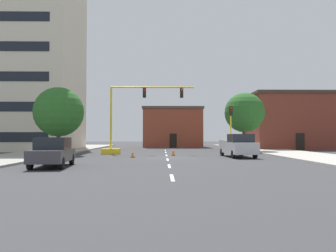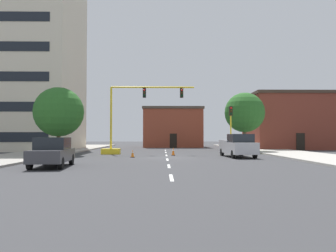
{
  "view_description": "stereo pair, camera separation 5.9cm",
  "coord_description": "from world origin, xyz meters",
  "px_view_note": "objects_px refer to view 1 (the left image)",
  "views": [
    {
      "loc": [
        -0.46,
        -28.39,
        1.82
      ],
      "look_at": [
        0.18,
        4.66,
        2.83
      ],
      "focal_mm": 35.11,
      "sensor_mm": 36.0,
      "label": 1
    },
    {
      "loc": [
        -0.4,
        -28.39,
        1.82
      ],
      "look_at": [
        0.18,
        4.66,
        2.83
      ],
      "focal_mm": 35.11,
      "sensor_mm": 36.0,
      "label": 2
    }
  ],
  "objects_px": {
    "pickup_truck_silver": "(238,146)",
    "sedan_dark_gray_near_left": "(53,152)",
    "tree_right_mid": "(244,113)",
    "traffic_cone_roadside_b": "(133,154)",
    "tree_left_near": "(59,112)",
    "traffic_light_pole_right": "(231,119)",
    "traffic_cone_roadside_a": "(173,151)",
    "traffic_signal_gantry": "(123,132)"
  },
  "relations": [
    {
      "from": "traffic_light_pole_right",
      "to": "traffic_cone_roadside_b",
      "type": "distance_m",
      "value": 10.91
    },
    {
      "from": "traffic_signal_gantry",
      "to": "traffic_cone_roadside_a",
      "type": "xyz_separation_m",
      "value": [
        4.98,
        -2.19,
        -1.88
      ]
    },
    {
      "from": "tree_left_near",
      "to": "tree_right_mid",
      "type": "relative_size",
      "value": 0.94
    },
    {
      "from": "traffic_cone_roadside_a",
      "to": "tree_right_mid",
      "type": "bearing_deg",
      "value": 37.9
    },
    {
      "from": "tree_left_near",
      "to": "traffic_cone_roadside_a",
      "type": "height_order",
      "value": "tree_left_near"
    },
    {
      "from": "pickup_truck_silver",
      "to": "sedan_dark_gray_near_left",
      "type": "xyz_separation_m",
      "value": [
        -12.99,
        -8.78,
        -0.09
      ]
    },
    {
      "from": "tree_right_mid",
      "to": "sedan_dark_gray_near_left",
      "type": "xyz_separation_m",
      "value": [
        -15.92,
        -17.89,
        -3.62
      ]
    },
    {
      "from": "tree_right_mid",
      "to": "sedan_dark_gray_near_left",
      "type": "height_order",
      "value": "tree_right_mid"
    },
    {
      "from": "pickup_truck_silver",
      "to": "traffic_light_pole_right",
      "type": "bearing_deg",
      "value": 85.67
    },
    {
      "from": "tree_right_mid",
      "to": "traffic_cone_roadside_b",
      "type": "height_order",
      "value": "tree_right_mid"
    },
    {
      "from": "traffic_signal_gantry",
      "to": "traffic_light_pole_right",
      "type": "xyz_separation_m",
      "value": [
        10.8,
        -0.42,
        1.27
      ]
    },
    {
      "from": "tree_right_mid",
      "to": "traffic_cone_roadside_a",
      "type": "bearing_deg",
      "value": -142.1
    },
    {
      "from": "traffic_signal_gantry",
      "to": "pickup_truck_silver",
      "type": "xyz_separation_m",
      "value": [
        10.47,
        -4.74,
        -1.28
      ]
    },
    {
      "from": "traffic_cone_roadside_a",
      "to": "traffic_cone_roadside_b",
      "type": "bearing_deg",
      "value": -141.6
    },
    {
      "from": "pickup_truck_silver",
      "to": "traffic_cone_roadside_a",
      "type": "bearing_deg",
      "value": 155.02
    },
    {
      "from": "traffic_signal_gantry",
      "to": "traffic_cone_roadside_a",
      "type": "relative_size",
      "value": 12.1
    },
    {
      "from": "pickup_truck_silver",
      "to": "traffic_cone_roadside_b",
      "type": "height_order",
      "value": "pickup_truck_silver"
    },
    {
      "from": "tree_left_near",
      "to": "traffic_cone_roadside_a",
      "type": "relative_size",
      "value": 8.35
    },
    {
      "from": "traffic_signal_gantry",
      "to": "tree_right_mid",
      "type": "distance_m",
      "value": 14.27
    },
    {
      "from": "traffic_signal_gantry",
      "to": "sedan_dark_gray_near_left",
      "type": "relative_size",
      "value": 1.99
    },
    {
      "from": "tree_left_near",
      "to": "sedan_dark_gray_near_left",
      "type": "distance_m",
      "value": 12.21
    },
    {
      "from": "tree_left_near",
      "to": "tree_right_mid",
      "type": "height_order",
      "value": "tree_right_mid"
    },
    {
      "from": "tree_right_mid",
      "to": "traffic_cone_roadside_a",
      "type": "relative_size",
      "value": 8.89
    },
    {
      "from": "traffic_cone_roadside_b",
      "to": "tree_right_mid",
      "type": "bearing_deg",
      "value": 38.05
    },
    {
      "from": "traffic_light_pole_right",
      "to": "traffic_signal_gantry",
      "type": "bearing_deg",
      "value": 177.77
    },
    {
      "from": "sedan_dark_gray_near_left",
      "to": "traffic_cone_roadside_a",
      "type": "distance_m",
      "value": 13.6
    },
    {
      "from": "traffic_signal_gantry",
      "to": "sedan_dark_gray_near_left",
      "type": "xyz_separation_m",
      "value": [
        -2.52,
        -13.52,
        -1.37
      ]
    },
    {
      "from": "tree_left_near",
      "to": "tree_right_mid",
      "type": "xyz_separation_m",
      "value": [
        19.14,
        6.55,
        0.44
      ]
    },
    {
      "from": "traffic_cone_roadside_a",
      "to": "traffic_cone_roadside_b",
      "type": "height_order",
      "value": "traffic_cone_roadside_a"
    },
    {
      "from": "traffic_light_pole_right",
      "to": "traffic_cone_roadside_b",
      "type": "height_order",
      "value": "traffic_light_pole_right"
    },
    {
      "from": "traffic_signal_gantry",
      "to": "traffic_cone_roadside_b",
      "type": "relative_size",
      "value": 13.66
    },
    {
      "from": "traffic_cone_roadside_b",
      "to": "sedan_dark_gray_near_left",
      "type": "bearing_deg",
      "value": -114.86
    },
    {
      "from": "pickup_truck_silver",
      "to": "traffic_cone_roadside_b",
      "type": "distance_m",
      "value": 9.07
    },
    {
      "from": "sedan_dark_gray_near_left",
      "to": "traffic_cone_roadside_b",
      "type": "xyz_separation_m",
      "value": [
        3.95,
        8.52,
        -0.56
      ]
    },
    {
      "from": "sedan_dark_gray_near_left",
      "to": "traffic_cone_roadside_a",
      "type": "relative_size",
      "value": 6.08
    },
    {
      "from": "pickup_truck_silver",
      "to": "sedan_dark_gray_near_left",
      "type": "bearing_deg",
      "value": -145.94
    },
    {
      "from": "tree_left_near",
      "to": "pickup_truck_silver",
      "type": "bearing_deg",
      "value": -8.97
    },
    {
      "from": "traffic_cone_roadside_b",
      "to": "traffic_light_pole_right",
      "type": "bearing_deg",
      "value": 26.07
    },
    {
      "from": "tree_right_mid",
      "to": "traffic_cone_roadside_b",
      "type": "relative_size",
      "value": 10.03
    },
    {
      "from": "traffic_light_pole_right",
      "to": "tree_right_mid",
      "type": "bearing_deg",
      "value": 61.48
    },
    {
      "from": "traffic_cone_roadside_b",
      "to": "tree_left_near",
      "type": "bearing_deg",
      "value": 158.54
    },
    {
      "from": "traffic_cone_roadside_b",
      "to": "traffic_cone_roadside_a",
      "type": "bearing_deg",
      "value": 38.4
    }
  ]
}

